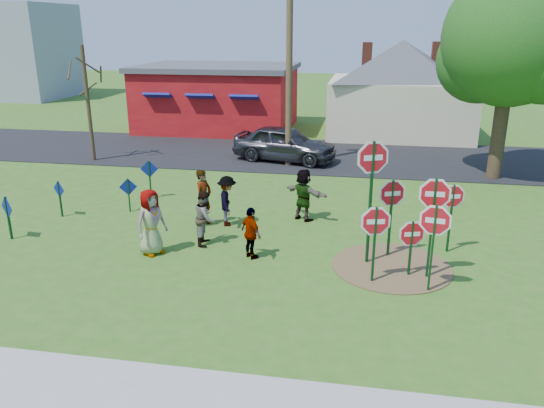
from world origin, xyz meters
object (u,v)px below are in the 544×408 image
Objects in this scene: stop_sign_a at (375,228)px; stop_sign_b at (372,171)px; person_b at (204,198)px; stop_sign_d at (452,202)px; suv at (285,143)px; person_a at (151,222)px; utility_pole at (289,57)px; stop_sign_c at (434,205)px; leafy_tree at (515,45)px.

stop_sign_a is 0.60× the size of stop_sign_b.
stop_sign_d is at bearing -78.20° from person_b.
person_b is (-7.49, 0.86, -0.59)m from stop_sign_d.
stop_sign_d is at bearing -134.29° from suv.
person_a is 0.39× the size of suv.
stop_sign_d is 0.23× the size of utility_pole.
stop_sign_c is 1.31× the size of stop_sign_d.
suv is at bearing 114.54° from stop_sign_c.
stop_sign_c is at bearing -129.45° from stop_sign_d.
stop_sign_c reaches higher than person_a.
stop_sign_a is 1.56m from stop_sign_c.
stop_sign_c is at bearing -110.76° from leafy_tree.
stop_sign_b is at bearing -92.86° from person_b.
stop_sign_a is at bearing -116.21° from leafy_tree.
stop_sign_c is at bearing -141.43° from suv.
stop_sign_b is at bearing -54.36° from person_a.
leafy_tree reaches higher than person_b.
person_a reaches higher than person_b.
leafy_tree is at bearing -17.25° from person_a.
stop_sign_d is at bearing 3.88° from stop_sign_b.
person_a is (-8.28, -1.59, -0.56)m from stop_sign_d.
stop_sign_d is at bearing -47.53° from person_a.
suv is 4.06m from utility_pole.
leafy_tree is (9.04, -0.65, 0.59)m from utility_pole.
stop_sign_c is 0.33× the size of leafy_tree.
stop_sign_c is at bearing -64.37° from utility_pole.
person_a is (-6.14, 0.71, -0.51)m from stop_sign_a.
stop_sign_c is at bearing -45.73° from stop_sign_b.
stop_sign_d is 7.56m from person_b.
suv is at bearing 105.36° from stop_sign_d.
suv is (-5.47, 11.56, -1.09)m from stop_sign_c.
stop_sign_d is 8.45m from person_a.
stop_sign_a is 1.15× the size of person_b.
stop_sign_b is 0.42× the size of leafy_tree.
stop_sign_c is 1.47× the size of person_a.
person_b is at bearing -174.95° from suv.
stop_sign_d is 11.59m from suv.
utility_pole is (-5.19, 10.82, 2.90)m from stop_sign_c.
stop_sign_c is at bearing 5.80° from stop_sign_a.
leafy_tree is at bearing 68.44° from stop_sign_c.
person_a is at bearing -138.85° from leafy_tree.
stop_sign_b is at bearing -146.94° from suv.
stop_sign_b is at bearing -119.47° from leafy_tree.
stop_sign_b is 1.27× the size of stop_sign_c.
utility_pole reaches higher than stop_sign_b.
stop_sign_d reaches higher than person_b.
stop_sign_a is at bearing -150.01° from stop_sign_d.
suv is (-3.94, 10.92, -1.72)m from stop_sign_b.
person_a is (-6.01, -0.42, -1.64)m from stop_sign_b.
stop_sign_a is 0.77× the size of stop_sign_c.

